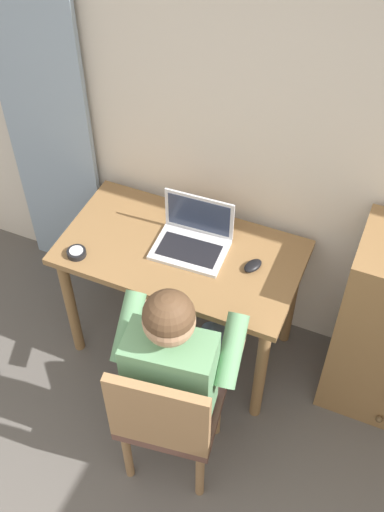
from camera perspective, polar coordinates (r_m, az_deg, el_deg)
name	(u,v)px	position (r m, az deg, el deg)	size (l,w,h in m)	color
wall_back	(326,145)	(2.77, 12.19, 9.87)	(4.80, 0.05, 2.50)	beige
curtain_panel	(44,108)	(3.27, -13.38, 13.02)	(0.51, 0.03, 2.23)	#8EA3B7
desk	(181,267)	(3.03, -1.00, -0.97)	(1.14, 0.62, 0.75)	olive
chair	(167,415)	(2.73, -2.28, -14.31)	(0.47, 0.45, 0.87)	brown
person_seated	(179,356)	(2.66, -1.20, -9.13)	(0.58, 0.62, 1.19)	#6B84AD
laptop	(193,238)	(2.92, 0.09, 1.70)	(0.35, 0.26, 0.24)	silver
computer_mouse	(253,266)	(2.86, 5.59, -0.89)	(0.06, 0.10, 0.03)	black
desk_clock	(77,253)	(2.96, -10.51, 0.30)	(0.09, 0.09, 0.03)	black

